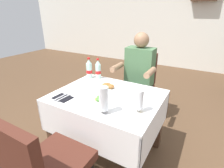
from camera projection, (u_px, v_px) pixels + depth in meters
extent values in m
plane|color=brown|center=(118.00, 151.00, 1.99)|extent=(11.00, 11.00, 0.00)
cube|color=silver|center=(187.00, 12.00, 4.44)|extent=(11.00, 0.12, 2.96)
cube|color=white|center=(107.00, 96.00, 1.72)|extent=(1.05, 0.84, 0.02)
cube|color=white|center=(82.00, 133.00, 1.46)|extent=(1.05, 0.02, 0.32)
cube|color=white|center=(125.00, 95.00, 2.12)|extent=(1.05, 0.02, 0.32)
cube|color=white|center=(70.00, 99.00, 2.02)|extent=(0.02, 0.84, 0.32)
cube|color=white|center=(156.00, 125.00, 1.56)|extent=(0.02, 0.84, 0.32)
cube|color=#472D1E|center=(51.00, 131.00, 1.79)|extent=(0.07, 0.07, 0.70)
cube|color=#472D1E|center=(134.00, 167.00, 1.37)|extent=(0.07, 0.07, 0.70)
cube|color=#472D1E|center=(92.00, 101.00, 2.36)|extent=(0.07, 0.07, 0.70)
cube|color=#472D1E|center=(159.00, 121.00, 1.94)|extent=(0.07, 0.07, 0.70)
cube|color=#4C2319|center=(134.00, 90.00, 2.39)|extent=(0.44, 0.44, 0.08)
cube|color=#4C2319|center=(142.00, 67.00, 2.49)|extent=(0.42, 0.06, 0.44)
cube|color=black|center=(117.00, 109.00, 2.43)|extent=(0.04, 0.04, 0.45)
cube|color=black|center=(140.00, 115.00, 2.28)|extent=(0.04, 0.04, 0.45)
cube|color=black|center=(127.00, 99.00, 2.70)|extent=(0.04, 0.04, 0.45)
cube|color=black|center=(148.00, 104.00, 2.55)|extent=(0.04, 0.04, 0.45)
cube|color=#4C2319|center=(56.00, 163.00, 1.24)|extent=(0.44, 0.44, 0.08)
cube|color=#4C2319|center=(15.00, 160.00, 0.93)|extent=(0.42, 0.06, 0.44)
cube|color=black|center=(60.00, 164.00, 1.55)|extent=(0.04, 0.04, 0.45)
cylinder|color=#282D42|center=(125.00, 112.00, 2.34)|extent=(0.10, 0.10, 0.45)
cylinder|color=#282D42|center=(136.00, 116.00, 2.27)|extent=(0.10, 0.10, 0.45)
cube|color=#282D42|center=(136.00, 90.00, 2.33)|extent=(0.34, 0.36, 0.12)
cube|color=#4C754C|center=(140.00, 67.00, 2.27)|extent=(0.36, 0.20, 0.50)
sphere|color=#997051|center=(141.00, 40.00, 2.14)|extent=(0.19, 0.19, 0.19)
cylinder|color=#997051|center=(117.00, 67.00, 2.17)|extent=(0.07, 0.26, 0.07)
cylinder|color=#997051|center=(150.00, 72.00, 1.98)|extent=(0.07, 0.26, 0.07)
cube|color=white|center=(100.00, 100.00, 1.60)|extent=(0.24, 0.24, 0.01)
ellipsoid|color=#4C8E38|center=(101.00, 100.00, 1.56)|extent=(0.11, 0.09, 0.04)
ellipsoid|color=gold|center=(98.00, 99.00, 1.58)|extent=(0.08, 0.08, 0.03)
ellipsoid|color=#4C8E38|center=(101.00, 98.00, 1.59)|extent=(0.08, 0.05, 0.04)
cube|color=white|center=(108.00, 88.00, 1.86)|extent=(0.24, 0.24, 0.01)
ellipsoid|color=#99602D|center=(107.00, 85.00, 1.87)|extent=(0.12, 0.11, 0.04)
ellipsoid|color=#99602D|center=(111.00, 86.00, 1.83)|extent=(0.10, 0.10, 0.04)
ellipsoid|color=#4C8E38|center=(108.00, 87.00, 1.84)|extent=(0.11, 0.11, 0.03)
cylinder|color=white|center=(139.00, 112.00, 1.43)|extent=(0.07, 0.07, 0.01)
cylinder|color=white|center=(139.00, 110.00, 1.42)|extent=(0.02, 0.02, 0.03)
cylinder|color=white|center=(139.00, 100.00, 1.38)|extent=(0.06, 0.06, 0.16)
cylinder|color=#C68928|center=(139.00, 105.00, 1.40)|extent=(0.06, 0.06, 0.07)
cylinder|color=white|center=(104.00, 113.00, 1.41)|extent=(0.07, 0.07, 0.01)
cylinder|color=white|center=(104.00, 111.00, 1.40)|extent=(0.02, 0.02, 0.03)
cylinder|color=white|center=(104.00, 99.00, 1.36)|extent=(0.08, 0.08, 0.20)
cylinder|color=black|center=(104.00, 102.00, 1.37)|extent=(0.07, 0.07, 0.13)
cylinder|color=silver|center=(98.00, 71.00, 2.11)|extent=(0.07, 0.07, 0.18)
cylinder|color=red|center=(98.00, 72.00, 2.11)|extent=(0.07, 0.07, 0.04)
cone|color=silver|center=(98.00, 62.00, 2.06)|extent=(0.06, 0.06, 0.05)
cylinder|color=red|center=(98.00, 59.00, 2.05)|extent=(0.03, 0.03, 0.02)
cylinder|color=silver|center=(89.00, 71.00, 2.12)|extent=(0.07, 0.07, 0.19)
cylinder|color=red|center=(89.00, 71.00, 2.13)|extent=(0.07, 0.07, 0.04)
cone|color=silver|center=(89.00, 61.00, 2.07)|extent=(0.06, 0.06, 0.05)
cylinder|color=red|center=(89.00, 58.00, 2.06)|extent=(0.03, 0.03, 0.02)
cube|color=black|center=(63.00, 98.00, 1.65)|extent=(0.18, 0.14, 0.01)
cube|color=silver|center=(61.00, 97.00, 1.66)|extent=(0.03, 0.19, 0.01)
cube|color=silver|center=(64.00, 98.00, 1.64)|extent=(0.03, 0.19, 0.01)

